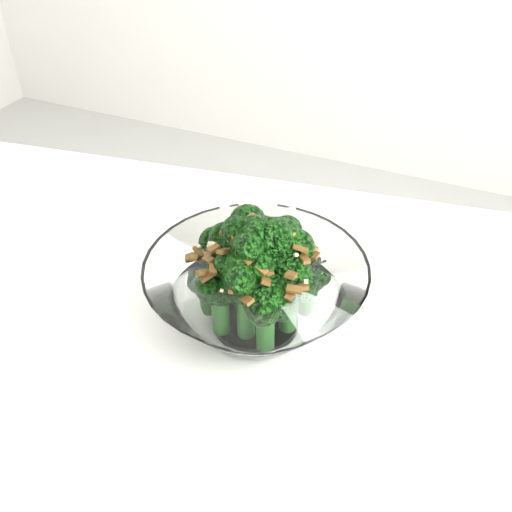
% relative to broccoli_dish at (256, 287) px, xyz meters
% --- Properties ---
extents(broccoli_dish, '(0.20, 0.20, 0.13)m').
position_rel_broccoli_dish_xyz_m(broccoli_dish, '(0.00, 0.00, 0.00)').
color(broccoli_dish, white).
rests_on(broccoli_dish, table).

